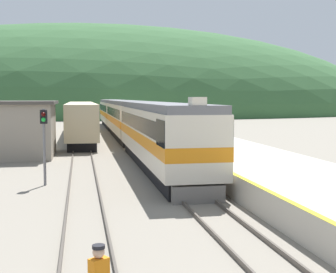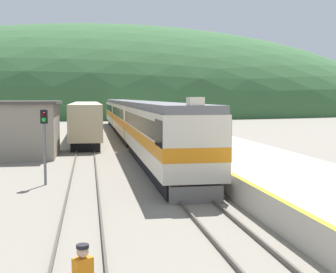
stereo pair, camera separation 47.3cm
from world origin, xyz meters
name	(u,v)px [view 1 (the left image)]	position (x,y,z in m)	size (l,w,h in m)	color
track_main	(111,125)	(0.00, 70.00, 0.08)	(1.52, 180.00, 0.16)	#4C443D
track_siding	(81,125)	(-4.84, 70.00, 0.08)	(1.52, 180.00, 0.16)	#4C443D
platform	(161,130)	(4.85, 50.00, 0.57)	(6.37, 140.00, 1.15)	#BCB5A5
distant_hills	(99,114)	(0.00, 121.56, 0.00)	(164.75, 74.14, 47.46)	#335B33
express_train_lead_car	(159,133)	(0.00, 22.71, 2.31)	(3.03, 21.14, 4.58)	black
carriage_second	(126,118)	(0.00, 44.48, 2.29)	(3.02, 20.18, 4.22)	black
carriage_third	(113,112)	(0.00, 65.54, 2.29)	(3.02, 20.18, 4.22)	black
siding_train	(81,120)	(-4.84, 46.30, 2.04)	(2.90, 28.79, 3.96)	black
signal_post_siding	(44,131)	(-6.81, 18.04, 2.84)	(0.36, 0.42, 3.97)	slate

